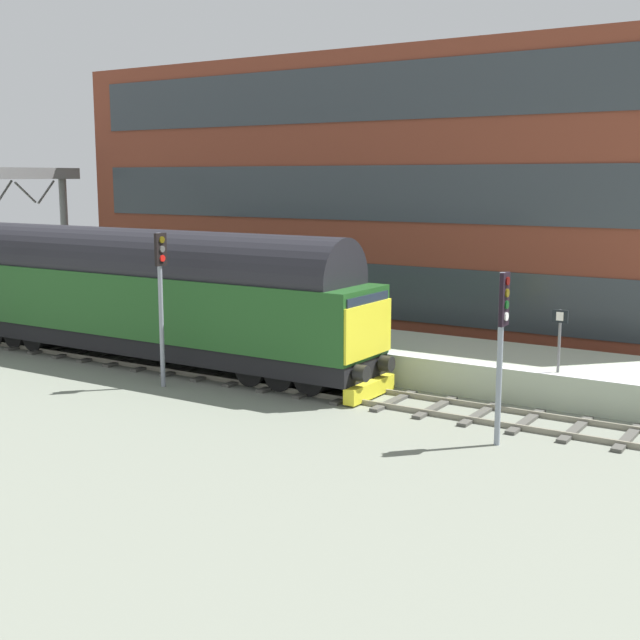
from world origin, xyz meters
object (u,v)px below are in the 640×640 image
at_px(diesel_locomotive, 145,293).
at_px(signal_post_mid, 161,289).
at_px(platform_number_sign, 560,331).
at_px(signal_post_near, 502,333).

xyz_separation_m(diesel_locomotive, signal_post_mid, (-2.18, -2.77, 0.56)).
height_order(signal_post_mid, platform_number_sign, signal_post_mid).
distance_m(signal_post_near, platform_number_sign, 4.23).
bearing_deg(platform_number_sign, diesel_locomotive, 98.34).
bearing_deg(platform_number_sign, signal_post_mid, 110.90).
xyz_separation_m(signal_post_near, signal_post_mid, (-0.00, 10.85, 0.29)).
bearing_deg(signal_post_mid, platform_number_sign, -69.10).
height_order(diesel_locomotive, platform_number_sign, diesel_locomotive).
bearing_deg(signal_post_mid, diesel_locomotive, 51.84).
height_order(diesel_locomotive, signal_post_near, diesel_locomotive).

